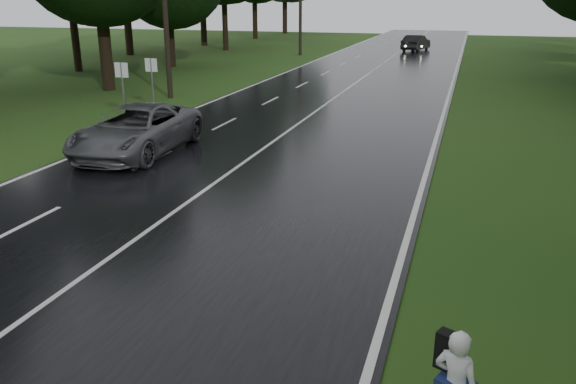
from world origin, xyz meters
name	(u,v)px	position (x,y,z in m)	size (l,w,h in m)	color
ground	(80,281)	(0.00, 0.00, 0.00)	(160.00, 160.00, 0.00)	#264514
road	(326,104)	(0.00, 20.00, 0.02)	(12.00, 140.00, 0.04)	black
lane_center	(326,104)	(0.00, 20.00, 0.04)	(0.12, 140.00, 0.01)	silver
grey_car	(137,130)	(-3.95, 8.68, 0.85)	(2.70, 5.85, 1.63)	#4E5054
far_car	(416,43)	(1.37, 51.97, 0.80)	(1.62, 4.63, 1.53)	black
utility_pole_mid	(171,98)	(-8.50, 19.47, 0.00)	(1.80, 0.28, 9.25)	black
utility_pole_far	(300,55)	(-8.50, 44.53, 0.00)	(1.80, 0.28, 10.71)	black
road_sign_a	(126,123)	(-7.20, 13.05, 0.00)	(0.62, 0.10, 2.57)	white
road_sign_b	(155,113)	(-7.20, 15.47, 0.00)	(0.60, 0.10, 2.52)	white
tree_left_d	(109,90)	(-13.30, 20.94, 0.00)	(8.76, 8.76, 13.68)	black
tree_left_e	(172,67)	(-15.45, 32.66, 0.00)	(7.44, 7.44, 11.62)	black
tree_left_f	(226,50)	(-17.16, 47.25, 0.00)	(11.27, 11.27, 17.61)	black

